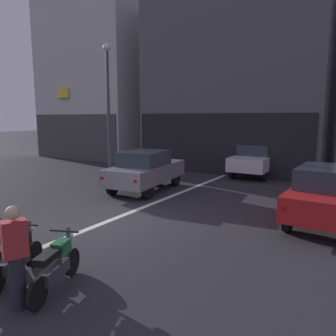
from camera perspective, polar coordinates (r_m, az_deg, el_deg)
name	(u,v)px	position (r m, az deg, el deg)	size (l,w,h in m)	color
ground_plane	(104,223)	(9.56, -11.19, -9.46)	(120.00, 120.00, 0.00)	#2B2B30
lane_centre_line	(198,186)	(14.37, 5.37, -3.11)	(0.20, 18.00, 0.01)	silver
building_corner_left	(109,31)	(27.65, -10.37, 22.72)	(8.24, 8.18, 19.33)	silver
building_mid_block	(246,79)	(21.26, 13.57, 15.00)	(10.01, 8.64, 10.68)	#56565B
car_grey_crossing_near	(145,169)	(13.26, -4.00, -0.22)	(2.26, 4.29, 1.64)	black
car_red_parked_kerbside	(329,194)	(10.10, 26.54, -4.05)	(1.90, 4.16, 1.64)	black
car_white_down_street	(256,159)	(17.28, 15.27, 1.61)	(1.87, 4.14, 1.64)	black
street_lamp	(108,98)	(15.56, -10.51, 12.02)	(0.36, 0.36, 6.30)	#47474C
motorcycle_black_row_left_mid	(15,256)	(6.77, -25.31, -13.91)	(0.74, 1.58, 0.98)	black
motorcycle_green_row_centre	(56,265)	(6.15, -19.12, -15.90)	(0.73, 1.58, 0.98)	black
person_by_motorcycles	(16,257)	(5.68, -25.24, -14.03)	(0.34, 0.42, 1.67)	#23232D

